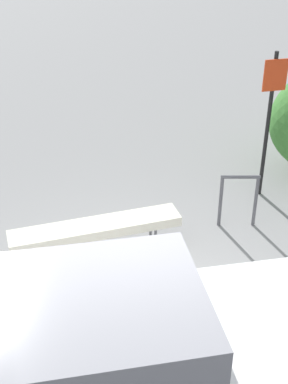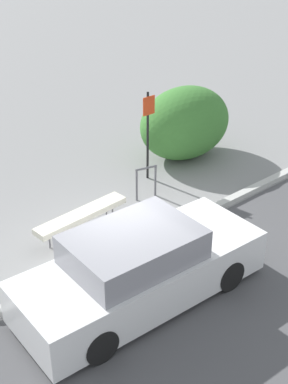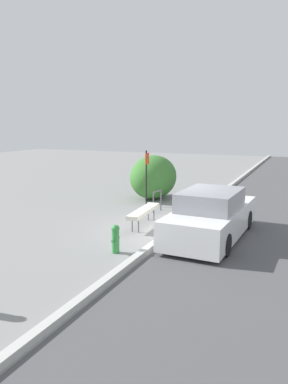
{
  "view_description": "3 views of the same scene",
  "coord_description": "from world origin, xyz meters",
  "px_view_note": "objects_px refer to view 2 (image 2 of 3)",
  "views": [
    {
      "loc": [
        -0.86,
        -4.54,
        4.37
      ],
      "look_at": [
        0.59,
        1.56,
        0.69
      ],
      "focal_mm": 50.0,
      "sensor_mm": 36.0,
      "label": 1
    },
    {
      "loc": [
        -5.37,
        -7.02,
        6.37
      ],
      "look_at": [
        0.92,
        0.35,
        1.0
      ],
      "focal_mm": 50.0,
      "sensor_mm": 36.0,
      "label": 2
    },
    {
      "loc": [
        -11.21,
        -3.75,
        3.35
      ],
      "look_at": [
        0.04,
        1.19,
        1.11
      ],
      "focal_mm": 35.0,
      "sensor_mm": 36.0,
      "label": 3
    }
  ],
  "objects_px": {
    "parked_car_near": "(140,269)",
    "bike_rack": "(146,179)",
    "bench": "(81,215)",
    "sign_post": "(148,128)"
  },
  "relations": [
    {
      "from": "sign_post",
      "to": "parked_car_near",
      "type": "bearing_deg",
      "value": -132.55
    },
    {
      "from": "parked_car_near",
      "to": "sign_post",
      "type": "bearing_deg",
      "value": 49.96
    },
    {
      "from": "sign_post",
      "to": "parked_car_near",
      "type": "xyz_separation_m",
      "value": [
        -3.2,
        -3.49,
        -0.72
      ]
    },
    {
      "from": "bench",
      "to": "parked_car_near",
      "type": "relative_size",
      "value": 0.48
    },
    {
      "from": "sign_post",
      "to": "bench",
      "type": "bearing_deg",
      "value": -158.43
    },
    {
      "from": "bike_rack",
      "to": "bench",
      "type": "bearing_deg",
      "value": -170.45
    },
    {
      "from": "bench",
      "to": "bike_rack",
      "type": "xyz_separation_m",
      "value": [
        2.1,
        0.35,
        0.0
      ]
    },
    {
      "from": "bench",
      "to": "parked_car_near",
      "type": "distance_m",
      "value": 2.41
    },
    {
      "from": "parked_car_near",
      "to": "bike_rack",
      "type": "bearing_deg",
      "value": 50.14
    },
    {
      "from": "bench",
      "to": "sign_post",
      "type": "distance_m",
      "value": 3.15
    }
  ]
}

